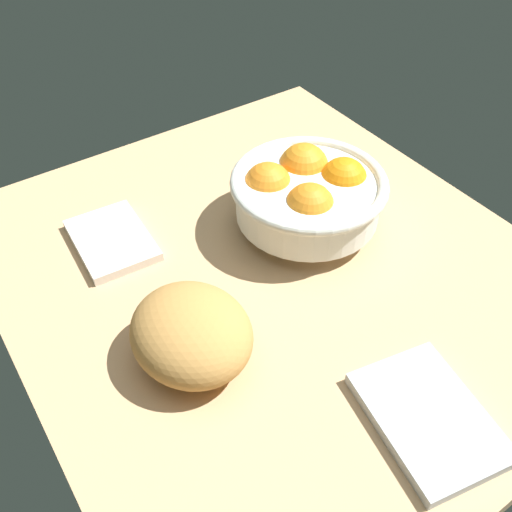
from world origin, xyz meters
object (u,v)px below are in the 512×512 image
object	(u,v)px
fruit_bowl	(307,192)
napkin_spare	(426,419)
bread_loaf	(191,333)
napkin_folded	(112,240)

from	to	relation	value
fruit_bowl	napkin_spare	distance (cm)	34.45
fruit_bowl	napkin_spare	xyz separation A→B (cm)	(32.77, -9.33, -5.10)
bread_loaf	napkin_folded	size ratio (longest dim) A/B	1.10
bread_loaf	napkin_spare	xyz separation A→B (cm)	(21.42, 15.87, -3.37)
napkin_folded	napkin_spare	distance (cm)	47.35
fruit_bowl	napkin_spare	bearing A→B (deg)	-15.89
napkin_folded	napkin_spare	xyz separation A→B (cm)	(44.67, 15.71, 0.07)
napkin_spare	bread_loaf	bearing A→B (deg)	-143.46
napkin_folded	napkin_spare	bearing A→B (deg)	19.38
bread_loaf	fruit_bowl	bearing A→B (deg)	114.24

